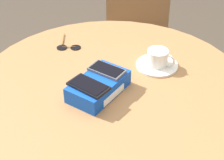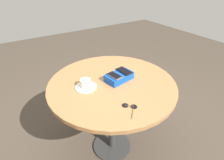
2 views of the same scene
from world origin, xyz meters
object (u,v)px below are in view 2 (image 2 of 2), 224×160
(saucer, at_px, (86,87))
(coffee_cup, at_px, (85,83))
(phone_black, at_px, (124,71))
(phone_box, at_px, (119,77))
(phone_gray, at_px, (114,76))
(round_table, at_px, (112,93))
(sunglasses, at_px, (130,107))

(saucer, relative_size, coffee_cup, 1.48)
(saucer, bearing_deg, phone_black, 173.85)
(coffee_cup, bearing_deg, saucer, 105.09)
(phone_box, relative_size, phone_gray, 1.78)
(round_table, height_order, saucer, saucer)
(phone_box, height_order, phone_black, phone_black)
(phone_box, xyz_separation_m, saucer, (0.27, -0.04, -0.02))
(coffee_cup, relative_size, sunglasses, 0.76)
(phone_box, xyz_separation_m, coffee_cup, (0.27, -0.04, 0.01))
(coffee_cup, bearing_deg, round_table, 167.80)
(round_table, distance_m, phone_box, 0.15)
(phone_black, relative_size, sunglasses, 0.99)
(saucer, height_order, coffee_cup, coffee_cup)
(sunglasses, bearing_deg, phone_black, -119.70)
(round_table, bearing_deg, phone_black, -176.56)
(phone_black, height_order, coffee_cup, coffee_cup)
(phone_gray, relative_size, saucer, 0.83)
(phone_box, relative_size, coffee_cup, 2.18)
(saucer, distance_m, sunglasses, 0.38)
(phone_box, height_order, coffee_cup, coffee_cup)
(coffee_cup, xyz_separation_m, sunglasses, (-0.14, 0.36, -0.04))
(phone_box, height_order, phone_gray, phone_gray)
(phone_black, height_order, saucer, phone_black)
(round_table, relative_size, saucer, 6.26)
(phone_gray, bearing_deg, saucer, -14.18)
(phone_black, distance_m, phone_gray, 0.11)
(round_table, distance_m, sunglasses, 0.34)
(phone_box, height_order, saucer, phone_box)
(round_table, distance_m, saucer, 0.24)
(phone_black, xyz_separation_m, phone_gray, (0.11, 0.02, 0.00))
(round_table, height_order, sunglasses, sunglasses)
(phone_box, bearing_deg, phone_black, -172.14)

